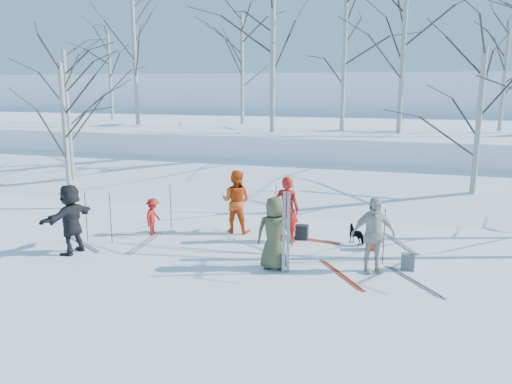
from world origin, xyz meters
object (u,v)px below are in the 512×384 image
(skier_red_north, at_px, (287,209))
(skier_redor_behind, at_px, (236,201))
(backpack_dark, at_px, (302,232))
(skier_grey_west, at_px, (71,219))
(backpack_red, at_px, (372,242))
(dog, at_px, (357,235))
(skier_cream_east, at_px, (373,235))
(backpack_grey, at_px, (408,262))
(skier_red_seated, at_px, (153,217))
(skier_olive_center, at_px, (274,233))

(skier_red_north, xyz_separation_m, skier_redor_behind, (-1.60, 0.48, 0.01))
(backpack_dark, bearing_deg, skier_red_north, -137.42)
(skier_red_north, relative_size, skier_grey_west, 1.02)
(backpack_red, bearing_deg, dog, 136.68)
(skier_grey_west, xyz_separation_m, backpack_dark, (5.28, 2.78, -0.68))
(skier_cream_east, distance_m, backpack_grey, 1.10)
(skier_red_north, bearing_deg, skier_red_seated, 11.34)
(skier_redor_behind, bearing_deg, skier_grey_west, 44.38)
(skier_cream_east, distance_m, dog, 2.14)
(skier_redor_behind, relative_size, backpack_red, 4.30)
(skier_red_north, height_order, skier_redor_behind, skier_redor_behind)
(skier_olive_center, relative_size, skier_red_north, 0.94)
(dog, relative_size, backpack_grey, 1.59)
(skier_red_seated, bearing_deg, skier_olive_center, -114.28)
(skier_red_north, distance_m, backpack_dark, 0.84)
(skier_grey_west, bearing_deg, skier_red_seated, 156.78)
(skier_cream_east, bearing_deg, backpack_dark, 110.28)
(skier_red_north, bearing_deg, backpack_dark, -133.28)
(skier_red_seated, xyz_separation_m, skier_grey_west, (-1.19, -1.99, 0.35))
(skier_cream_east, xyz_separation_m, dog, (-0.51, 1.98, -0.62))
(backpack_red, bearing_deg, skier_red_north, 178.57)
(skier_cream_east, bearing_deg, dog, 79.26)
(skier_olive_center, distance_m, skier_red_north, 2.08)
(skier_cream_east, height_order, dog, skier_cream_east)
(skier_red_north, height_order, skier_cream_east, skier_red_north)
(skier_red_seated, xyz_separation_m, dog, (5.58, 0.81, -0.27))
(skier_red_north, distance_m, backpack_red, 2.36)
(skier_olive_center, xyz_separation_m, skier_cream_east, (2.16, 0.43, 0.03))
(backpack_grey, bearing_deg, skier_red_seated, 173.35)
(skier_cream_east, relative_size, dog, 2.88)
(skier_olive_center, distance_m, skier_red_seated, 4.26)
(backpack_grey, bearing_deg, backpack_dark, 150.22)
(skier_cream_east, height_order, skier_grey_west, skier_grey_west)
(skier_olive_center, relative_size, backpack_red, 4.02)
(skier_cream_east, xyz_separation_m, skier_grey_west, (-7.28, -0.82, 0.01))
(skier_olive_center, relative_size, skier_grey_west, 0.96)
(skier_olive_center, bearing_deg, backpack_dark, -99.28)
(skier_grey_west, height_order, backpack_dark, skier_grey_west)
(skier_grey_west, relative_size, dog, 2.91)
(backpack_grey, distance_m, backpack_dark, 3.21)
(skier_red_seated, height_order, skier_grey_west, skier_grey_west)
(backpack_grey, bearing_deg, skier_grey_west, -171.64)
(skier_cream_east, height_order, backpack_dark, skier_cream_east)
(skier_redor_behind, relative_size, skier_red_seated, 1.71)
(skier_grey_west, xyz_separation_m, dog, (6.77, 2.80, -0.62))
(backpack_red, bearing_deg, skier_cream_east, -86.65)
(skier_olive_center, bearing_deg, skier_cream_east, -174.34)
(skier_olive_center, distance_m, backpack_red, 2.95)
(skier_cream_east, bearing_deg, backpack_grey, -0.05)
(skier_redor_behind, xyz_separation_m, skier_red_seated, (-2.14, -0.95, -0.38))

